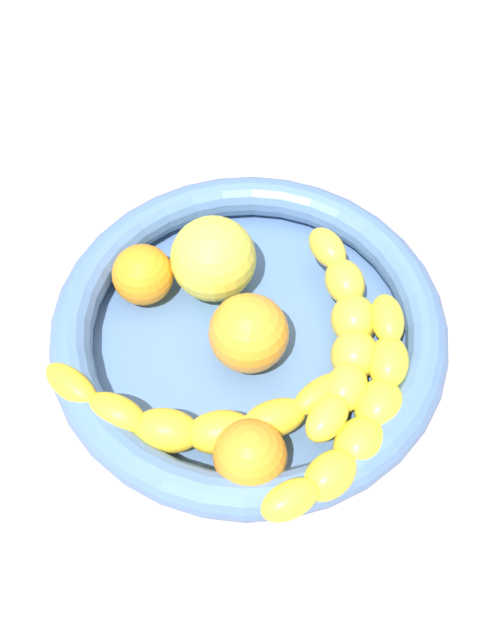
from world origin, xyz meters
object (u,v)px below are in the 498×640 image
at_px(orange_front, 250,456).
at_px(banana_draped_left, 360,417).
at_px(banana_arching_top, 194,417).
at_px(orange_mid_right, 143,275).
at_px(banana_draped_right, 345,333).
at_px(apple_yellow, 213,259).
at_px(orange_mid_left, 249,333).
at_px(fruit_bowl, 249,335).

bearing_deg(orange_front, banana_draped_left, -102.38).
bearing_deg(banana_arching_top, orange_mid_right, -12.55).
bearing_deg(orange_mid_right, banana_draped_right, -142.38).
relative_size(banana_arching_top, orange_mid_right, 3.89).
bearing_deg(apple_yellow, banana_arching_top, 142.84).
relative_size(banana_arching_top, orange_front, 3.70).
relative_size(banana_draped_right, orange_front, 3.15).
height_order(orange_mid_left, apple_yellow, apple_yellow).
relative_size(banana_arching_top, orange_mid_left, 3.14).
relative_size(orange_mid_right, apple_yellow, 0.72).
bearing_deg(banana_draped_left, apple_yellow, 5.63).
bearing_deg(apple_yellow, banana_draped_left, -174.37).
bearing_deg(banana_arching_top, orange_front, -160.77).
xyz_separation_m(banana_draped_right, banana_arching_top, (0.00, 0.14, -0.00)).
xyz_separation_m(banana_draped_left, banana_arching_top, (0.07, 0.10, -0.00)).
bearing_deg(orange_front, orange_mid_left, -32.02).
bearing_deg(orange_mid_left, banana_draped_right, -120.75).
distance_m(fruit_bowl, orange_mid_right, 0.10).
bearing_deg(orange_mid_left, banana_draped_left, -163.51).
distance_m(fruit_bowl, orange_front, 0.12).
bearing_deg(fruit_bowl, banana_arching_top, 121.17).
height_order(orange_mid_right, apple_yellow, apple_yellow).
xyz_separation_m(orange_front, orange_mid_right, (0.18, -0.01, -0.00)).
bearing_deg(banana_draped_right, apple_yellow, 24.59).
xyz_separation_m(banana_draped_right, orange_front, (-0.05, 0.12, -0.00)).
bearing_deg(banana_draped_left, banana_arching_top, 56.21).
height_order(fruit_bowl, banana_draped_right, banana_draped_right).
bearing_deg(fruit_bowl, orange_mid_left, 146.51).
bearing_deg(apple_yellow, orange_mid_left, 169.97).
height_order(banana_draped_left, orange_mid_right, orange_mid_right).
distance_m(fruit_bowl, orange_mid_left, 0.03).
relative_size(banana_draped_right, orange_mid_right, 3.32).
bearing_deg(orange_mid_left, orange_mid_right, 22.45).
relative_size(banana_draped_right, apple_yellow, 2.38).
bearing_deg(orange_front, fruit_bowl, -32.19).
relative_size(banana_draped_right, banana_arching_top, 0.85).
bearing_deg(orange_mid_left, fruit_bowl, -33.49).
relative_size(fruit_bowl, orange_mid_left, 5.04).
height_order(banana_arching_top, orange_mid_left, orange_mid_left).
relative_size(fruit_bowl, apple_yellow, 4.48).
bearing_deg(fruit_bowl, orange_front, 147.81).
xyz_separation_m(orange_front, orange_mid_left, (0.09, -0.05, 0.00)).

